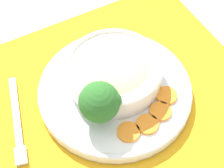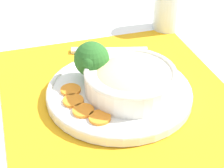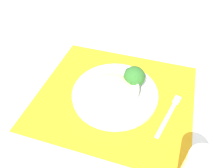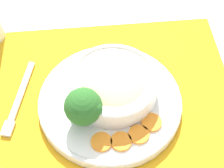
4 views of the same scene
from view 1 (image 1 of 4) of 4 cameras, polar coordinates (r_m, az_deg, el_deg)
The scene contains 10 objects.
ground_plane at distance 0.71m, azimuth 0.46°, elevation -1.63°, with size 4.00×4.00×0.00m, color white.
placemat at distance 0.71m, azimuth 0.46°, elevation -1.54°, with size 0.55×0.49×0.00m.
plate at distance 0.70m, azimuth 0.46°, elevation -0.93°, with size 0.29×0.29×0.02m.
bowl at distance 0.69m, azimuth 0.29°, elevation 2.11°, with size 0.18×0.18×0.06m.
broccoli_floret at distance 0.62m, azimuth -1.89°, elevation -2.78°, with size 0.07×0.07×0.08m.
carrot_slice_near at distance 0.65m, azimuth 2.52°, elevation -7.30°, with size 0.04×0.04×0.01m.
carrot_slice_middle at distance 0.65m, azimuth 5.39°, elevation -6.11°, with size 0.04×0.04×0.01m.
carrot_slice_far at distance 0.67m, azimuth 7.39°, elevation -4.14°, with size 0.04×0.04×0.01m.
carrot_slice_extra at distance 0.69m, azimuth 8.28°, elevation -1.75°, with size 0.04×0.04×0.01m.
fork at distance 0.69m, azimuth -14.16°, elevation -6.45°, with size 0.05×0.18×0.01m.
Camera 1 is at (0.17, 0.36, 0.59)m, focal length 60.00 mm.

